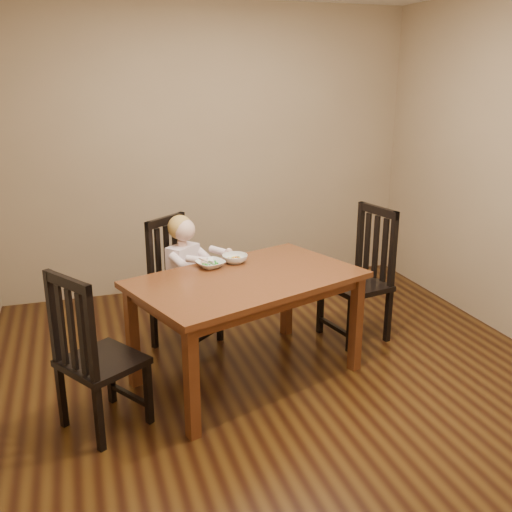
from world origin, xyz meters
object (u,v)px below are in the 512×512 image
object	(u,v)px
chair_child	(181,285)
bowl_veg	(235,259)
chair_right	(361,276)
bowl_peas	(210,264)
toddler	(185,269)
dining_table	(247,289)
chair_left	(94,356)

from	to	relation	value
chair_child	bowl_veg	size ratio (longest dim) A/B	5.54
chair_right	bowl_veg	size ratio (longest dim) A/B	5.82
chair_right	bowl_peas	world-z (taller)	chair_right
chair_right	toddler	xyz separation A→B (m)	(-1.36, 0.27, 0.12)
toddler	bowl_peas	world-z (taller)	toddler
dining_table	bowl_peas	bearing A→B (deg)	124.99
chair_right	bowl_peas	xyz separation A→B (m)	(-1.25, -0.10, 0.26)
chair_left	toddler	xyz separation A→B (m)	(0.73, 0.96, 0.15)
bowl_veg	chair_right	bearing A→B (deg)	2.80
chair_left	bowl_veg	xyz separation A→B (m)	(1.03, 0.64, 0.30)
dining_table	chair_child	world-z (taller)	chair_child
dining_table	chair_child	distance (m)	0.78
chair_right	bowl_peas	distance (m)	1.28
bowl_peas	chair_right	bearing A→B (deg)	4.78
chair_right	bowl_veg	distance (m)	1.09
dining_table	chair_left	bearing A→B (deg)	-162.64
toddler	bowl_peas	xyz separation A→B (m)	(0.11, -0.37, 0.14)
dining_table	chair_left	size ratio (longest dim) A/B	1.71
chair_child	toddler	xyz separation A→B (m)	(0.03, -0.04, 0.14)
bowl_veg	bowl_peas	bearing A→B (deg)	-164.66
dining_table	chair_left	world-z (taller)	chair_left
dining_table	toddler	bearing A→B (deg)	114.88
chair_left	chair_right	size ratio (longest dim) A/B	0.94
chair_child	bowl_peas	world-z (taller)	chair_child
chair_child	chair_left	bearing A→B (deg)	15.51
chair_left	bowl_peas	size ratio (longest dim) A/B	5.22
chair_right	bowl_veg	bearing A→B (deg)	81.56
bowl_peas	bowl_veg	distance (m)	0.20
dining_table	chair_right	size ratio (longest dim) A/B	1.61
chair_right	toddler	bearing A→B (deg)	67.52
chair_child	chair_left	world-z (taller)	chair_child
toddler	bowl_peas	size ratio (longest dim) A/B	2.90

